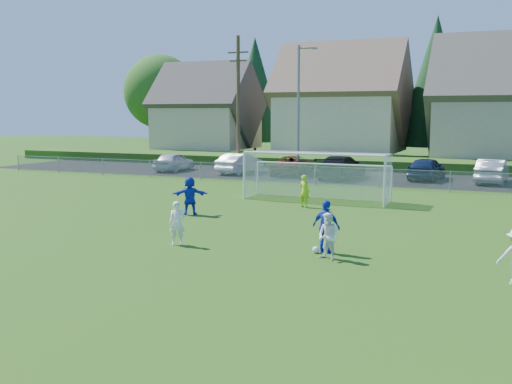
% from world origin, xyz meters
% --- Properties ---
extents(ground, '(160.00, 160.00, 0.00)m').
position_xyz_m(ground, '(0.00, 0.00, 0.00)').
color(ground, '#193D0C').
rests_on(ground, ground).
extents(asphalt_lot, '(60.00, 60.00, 0.00)m').
position_xyz_m(asphalt_lot, '(0.00, 27.50, 0.01)').
color(asphalt_lot, black).
rests_on(asphalt_lot, ground).
extents(grass_embankment, '(70.00, 6.00, 0.80)m').
position_xyz_m(grass_embankment, '(0.00, 35.00, 0.40)').
color(grass_embankment, '#1E420F').
rests_on(grass_embankment, ground).
extents(soccer_ball, '(0.22, 0.22, 0.22)m').
position_xyz_m(soccer_ball, '(3.47, 4.75, 0.11)').
color(soccer_ball, white).
rests_on(soccer_ball, ground).
extents(player_white_a, '(0.65, 0.58, 1.50)m').
position_xyz_m(player_white_a, '(-1.22, 4.04, 0.75)').
color(player_white_a, white).
rests_on(player_white_a, ground).
extents(player_white_b, '(0.87, 0.79, 1.45)m').
position_xyz_m(player_white_b, '(4.07, 4.07, 0.73)').
color(player_white_b, white).
rests_on(player_white_b, ground).
extents(player_blue_a, '(1.08, 0.70, 1.71)m').
position_xyz_m(player_blue_a, '(3.76, 4.91, 0.85)').
color(player_blue_a, '#142CBD').
rests_on(player_blue_a, ground).
extents(player_blue_b, '(1.63, 1.12, 1.69)m').
position_xyz_m(player_blue_b, '(-3.85, 9.60, 0.84)').
color(player_blue_b, '#142CBD').
rests_on(player_blue_b, ground).
extents(goalkeeper, '(0.66, 0.56, 1.55)m').
position_xyz_m(goalkeeper, '(0.16, 13.50, 0.78)').
color(goalkeeper, '#A0DA19').
rests_on(goalkeeper, ground).
extents(car_a, '(1.85, 4.29, 1.44)m').
position_xyz_m(car_a, '(-14.79, 26.58, 0.72)').
color(car_a, silver).
rests_on(car_a, ground).
extents(car_b, '(2.06, 4.66, 1.49)m').
position_xyz_m(car_b, '(-9.30, 26.80, 0.74)').
color(car_b, white).
rests_on(car_b, ground).
extents(car_c, '(2.68, 5.15, 1.39)m').
position_xyz_m(car_c, '(-5.31, 27.30, 0.69)').
color(car_c, '#66100B').
rests_on(car_c, ground).
extents(car_d, '(2.51, 5.54, 1.57)m').
position_xyz_m(car_d, '(-1.52, 26.40, 0.79)').
color(car_d, black).
rests_on(car_d, ground).
extents(car_e, '(2.31, 4.67, 1.53)m').
position_xyz_m(car_e, '(3.96, 27.76, 0.77)').
color(car_e, '#111F3E').
rests_on(car_e, ground).
extents(car_f, '(1.98, 4.78, 1.54)m').
position_xyz_m(car_f, '(8.05, 27.48, 0.77)').
color(car_f, '#ADADAD').
rests_on(car_f, ground).
extents(soccer_goal, '(7.42, 1.90, 2.50)m').
position_xyz_m(soccer_goal, '(0.00, 16.05, 1.63)').
color(soccer_goal, white).
rests_on(soccer_goal, ground).
extents(chainlink_fence, '(52.06, 0.06, 1.20)m').
position_xyz_m(chainlink_fence, '(0.00, 22.00, 0.63)').
color(chainlink_fence, gray).
rests_on(chainlink_fence, ground).
extents(streetlight, '(1.38, 0.18, 9.00)m').
position_xyz_m(streetlight, '(-4.45, 26.00, 4.84)').
color(streetlight, slate).
rests_on(streetlight, ground).
extents(utility_pole, '(1.60, 0.26, 10.00)m').
position_xyz_m(utility_pole, '(-9.50, 27.00, 5.15)').
color(utility_pole, '#473321').
rests_on(utility_pole, ground).
extents(houses_row, '(53.90, 11.45, 13.27)m').
position_xyz_m(houses_row, '(1.97, 42.46, 7.33)').
color(houses_row, tan).
rests_on(houses_row, ground).
extents(tree_row, '(65.98, 12.36, 13.80)m').
position_xyz_m(tree_row, '(1.04, 48.74, 6.91)').
color(tree_row, '#382616').
rests_on(tree_row, ground).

